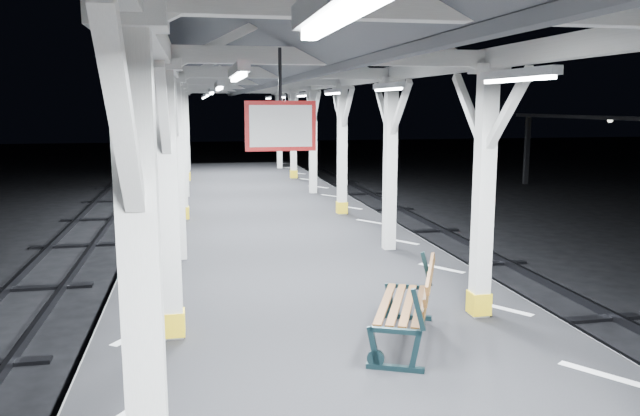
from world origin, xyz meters
name	(u,v)px	position (x,y,z in m)	size (l,w,h in m)	color
hazard_stripes_right	(602,375)	(2.45, 0.00, 1.00)	(1.00, 48.00, 0.01)	silver
canopy	(385,19)	(0.00, -0.02, 4.56)	(5.40, 49.00, 4.65)	silver
bench_mid	(411,303)	(0.77, 1.25, 1.50)	(1.27, 1.84, 0.94)	black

